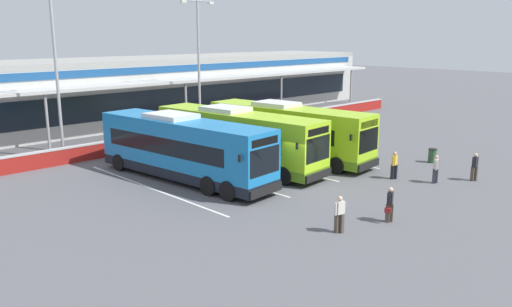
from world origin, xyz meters
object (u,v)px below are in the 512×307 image
coach_bus_leftmost (183,150)px  coach_bus_centre (287,133)px  pedestrian_child (340,213)px  lamp_post_west (56,65)px  lamp_post_centre (199,58)px  litter_bin (432,155)px  pedestrian_in_dark_coat (394,164)px  pedestrian_near_bin (475,166)px  coach_bus_left_centre (237,140)px  pedestrian_with_handbag (390,204)px  pedestrian_approaching_bus (436,168)px

coach_bus_leftmost → coach_bus_centre: size_ratio=1.00×
pedestrian_child → lamp_post_west: (-2.40, 21.20, 5.42)m
coach_bus_centre → lamp_post_centre: (1.51, 11.29, 4.50)m
coach_bus_centre → litter_bin: bearing=-51.0°
pedestrian_child → pedestrian_in_dark_coat: bearing=17.2°
pedestrian_child → pedestrian_near_bin: 12.04m
coach_bus_leftmost → pedestrian_in_dark_coat: coach_bus_leftmost is taller
coach_bus_leftmost → coach_bus_left_centre: same height
coach_bus_left_centre → pedestrian_near_bin: bearing=-57.0°
pedestrian_near_bin → lamp_post_west: size_ratio=0.15×
coach_bus_left_centre → lamp_post_centre: (5.53, 10.68, 4.50)m
pedestrian_with_handbag → lamp_post_west: lamp_post_west is taller
lamp_post_west → litter_bin: bearing=-47.0°
coach_bus_leftmost → pedestrian_approaching_bus: 14.34m
coach_bus_left_centre → pedestrian_with_handbag: (-1.76, -11.98, -0.93)m
coach_bus_left_centre → lamp_post_west: size_ratio=1.12×
coach_bus_centre → pedestrian_with_handbag: size_ratio=7.61×
pedestrian_with_handbag → pedestrian_near_bin: 9.41m
pedestrian_with_handbag → pedestrian_child: same height
pedestrian_with_handbag → pedestrian_near_bin: size_ratio=1.00×
lamp_post_centre → pedestrian_approaching_bus: bearing=-89.8°
pedestrian_in_dark_coat → pedestrian_near_bin: 4.52m
coach_bus_left_centre → litter_bin: bearing=-38.7°
pedestrian_in_dark_coat → pedestrian_child: size_ratio=1.00×
coach_bus_left_centre → litter_bin: 12.90m
coach_bus_left_centre → litter_bin: coach_bus_left_centre is taller
pedestrian_near_bin → coach_bus_left_centre: bearing=123.0°
coach_bus_leftmost → litter_bin: bearing=-29.8°
litter_bin → coach_bus_left_centre: bearing=141.3°
pedestrian_approaching_bus → coach_bus_leftmost: bearing=132.7°
coach_bus_left_centre → pedestrian_near_bin: 14.08m
pedestrian_child → lamp_post_centre: size_ratio=0.15×
coach_bus_left_centre → lamp_post_west: bearing=124.1°
lamp_post_west → pedestrian_near_bin: bearing=-56.5°
coach_bus_left_centre → lamp_post_centre: lamp_post_centre is taller
pedestrian_in_dark_coat → lamp_post_centre: (0.83, 19.03, 5.42)m
coach_bus_left_centre → pedestrian_child: (-4.38, -11.17, -0.91)m
coach_bus_left_centre → pedestrian_in_dark_coat: size_ratio=7.61×
litter_bin → lamp_post_centre: bearing=103.5°
pedestrian_with_handbag → pedestrian_in_dark_coat: same height
coach_bus_leftmost → lamp_post_west: (-2.68, 9.95, 4.50)m
pedestrian_near_bin → pedestrian_approaching_bus: size_ratio=1.00×
pedestrian_approaching_bus → lamp_post_centre: 21.81m
pedestrian_in_dark_coat → litter_bin: 5.35m
coach_bus_left_centre → pedestrian_near_bin: coach_bus_left_centre is taller
coach_bus_leftmost → pedestrian_with_handbag: 12.31m
litter_bin → pedestrian_in_dark_coat: bearing=-176.3°
pedestrian_child → lamp_post_west: bearing=96.5°
lamp_post_west → pedestrian_approaching_bus: bearing=-58.9°
pedestrian_child → coach_bus_centre: bearing=51.5°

